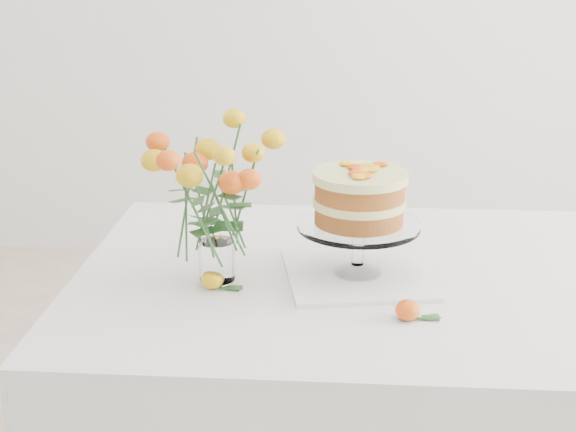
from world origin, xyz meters
TOP-DOWN VIEW (x-y plane):
  - table at (0.00, 0.00)m, footprint 1.43×0.93m
  - napkin at (-0.10, -0.02)m, footprint 0.35×0.35m
  - cake_stand at (-0.10, -0.02)m, footprint 0.26×0.26m
  - rose_vase at (-0.39, -0.07)m, footprint 0.28×0.28m
  - loose_rose_near at (-0.40, -0.10)m, footprint 0.08×0.05m
  - loose_rose_far at (-0.01, -0.22)m, footprint 0.09×0.05m
  - stray_petal_a at (-0.12, -0.10)m, footprint 0.03×0.02m
  - stray_petal_b at (-0.02, -0.14)m, footprint 0.03×0.02m

SIDE VIEW (x-z plane):
  - table at x=0.00m, z-range 0.30..1.05m
  - stray_petal_a at x=-0.12m, z-range 0.76..0.76m
  - stray_petal_b at x=-0.02m, z-range 0.76..0.76m
  - napkin at x=-0.10m, z-range 0.76..0.77m
  - loose_rose_near at x=-0.40m, z-range 0.76..0.80m
  - loose_rose_far at x=-0.01m, z-range 0.76..0.80m
  - cake_stand at x=-0.10m, z-range 0.81..1.04m
  - rose_vase at x=-0.39m, z-range 0.79..1.17m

